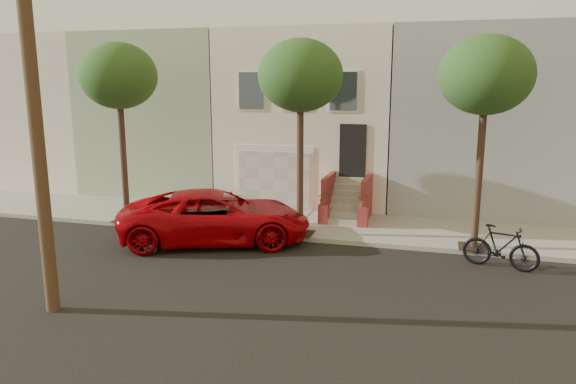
# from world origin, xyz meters

# --- Properties ---
(ground) EXTENTS (90.00, 90.00, 0.00)m
(ground) POSITION_xyz_m (0.00, 0.00, 0.00)
(ground) COLOR black
(ground) RESTS_ON ground
(sidewalk) EXTENTS (40.00, 3.70, 0.15)m
(sidewalk) POSITION_xyz_m (0.00, 5.35, 0.07)
(sidewalk) COLOR gray
(sidewalk) RESTS_ON ground
(house_row) EXTENTS (33.10, 11.70, 7.00)m
(house_row) POSITION_xyz_m (0.00, 11.19, 3.64)
(house_row) COLOR beige
(house_row) RESTS_ON sidewalk
(tree_left) EXTENTS (2.70, 2.57, 6.30)m
(tree_left) POSITION_xyz_m (-5.50, 3.90, 5.26)
(tree_left) COLOR #2D2116
(tree_left) RESTS_ON sidewalk
(tree_mid) EXTENTS (2.70, 2.57, 6.30)m
(tree_mid) POSITION_xyz_m (1.00, 3.90, 5.26)
(tree_mid) COLOR #2D2116
(tree_mid) RESTS_ON sidewalk
(tree_right) EXTENTS (2.70, 2.57, 6.30)m
(tree_right) POSITION_xyz_m (6.50, 3.90, 5.26)
(tree_right) COLOR #2D2116
(tree_right) RESTS_ON sidewalk
(pickup_truck) EXTENTS (6.63, 4.71, 1.68)m
(pickup_truck) POSITION_xyz_m (-1.50, 2.74, 0.84)
(pickup_truck) COLOR #B2040C
(pickup_truck) RESTS_ON ground
(motorcycle) EXTENTS (2.13, 1.08, 1.23)m
(motorcycle) POSITION_xyz_m (7.11, 2.53, 0.62)
(motorcycle) COLOR black
(motorcycle) RESTS_ON ground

